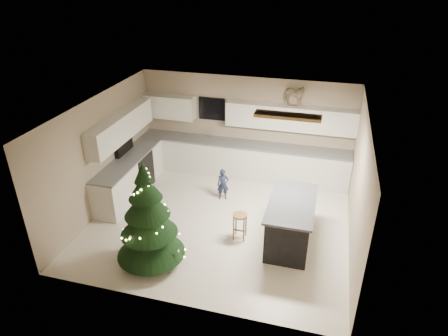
{
  "coord_description": "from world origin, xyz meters",
  "views": [
    {
      "loc": [
        1.99,
        -7.01,
        5.13
      ],
      "look_at": [
        0.0,
        0.35,
        1.15
      ],
      "focal_mm": 32.0,
      "sensor_mm": 36.0,
      "label": 1
    }
  ],
  "objects_px": {
    "christmas_tree": "(148,223)",
    "toddler": "(223,185)",
    "rocking_horse": "(293,95)",
    "bar_stool": "(240,220)",
    "island": "(290,222)"
  },
  "relations": [
    {
      "from": "bar_stool",
      "to": "toddler",
      "type": "bearing_deg",
      "value": 117.98
    },
    {
      "from": "christmas_tree",
      "to": "toddler",
      "type": "height_order",
      "value": "christmas_tree"
    },
    {
      "from": "christmas_tree",
      "to": "rocking_horse",
      "type": "bearing_deg",
      "value": 62.06
    },
    {
      "from": "island",
      "to": "toddler",
      "type": "distance_m",
      "value": 2.15
    },
    {
      "from": "island",
      "to": "bar_stool",
      "type": "bearing_deg",
      "value": -172.28
    },
    {
      "from": "island",
      "to": "christmas_tree",
      "type": "distance_m",
      "value": 2.79
    },
    {
      "from": "bar_stool",
      "to": "rocking_horse",
      "type": "relative_size",
      "value": 0.86
    },
    {
      "from": "christmas_tree",
      "to": "toddler",
      "type": "bearing_deg",
      "value": 74.21
    },
    {
      "from": "christmas_tree",
      "to": "island",
      "type": "bearing_deg",
      "value": 27.48
    },
    {
      "from": "bar_stool",
      "to": "rocking_horse",
      "type": "height_order",
      "value": "rocking_horse"
    },
    {
      "from": "christmas_tree",
      "to": "toddler",
      "type": "xyz_separation_m",
      "value": [
        0.72,
        2.53,
        -0.48
      ]
    },
    {
      "from": "island",
      "to": "toddler",
      "type": "bearing_deg",
      "value": 144.16
    },
    {
      "from": "island",
      "to": "rocking_horse",
      "type": "bearing_deg",
      "value": 98.03
    },
    {
      "from": "island",
      "to": "christmas_tree",
      "type": "relative_size",
      "value": 0.8
    },
    {
      "from": "toddler",
      "to": "rocking_horse",
      "type": "xyz_separation_m",
      "value": [
        1.37,
        1.39,
        1.89
      ]
    }
  ]
}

